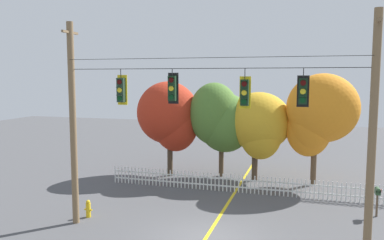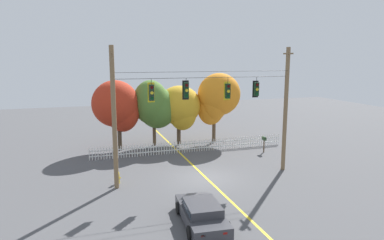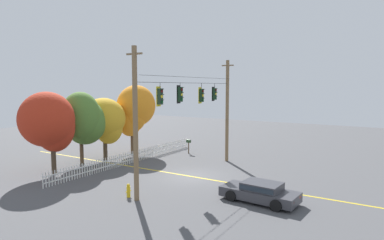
% 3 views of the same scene
% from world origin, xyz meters
% --- Properties ---
extents(ground, '(80.00, 80.00, 0.00)m').
position_xyz_m(ground, '(0.00, 0.00, 0.00)').
color(ground, '#4C4C4F').
extents(lane_centerline_stripe, '(0.16, 36.00, 0.01)m').
position_xyz_m(lane_centerline_stripe, '(0.00, 0.00, 0.00)').
color(lane_centerline_stripe, gold).
rests_on(lane_centerline_stripe, ground).
extents(signal_support_span, '(12.25, 1.10, 8.80)m').
position_xyz_m(signal_support_span, '(0.00, -0.00, 4.48)').
color(signal_support_span, brown).
rests_on(signal_support_span, ground).
extents(traffic_signal_northbound_secondary, '(0.43, 0.38, 1.49)m').
position_xyz_m(traffic_signal_northbound_secondary, '(-3.65, 0.01, 5.94)').
color(traffic_signal_northbound_secondary, black).
extents(traffic_signal_eastbound_side, '(0.43, 0.38, 1.40)m').
position_xyz_m(traffic_signal_eastbound_side, '(-1.40, 0.01, 6.02)').
color(traffic_signal_eastbound_side, black).
extents(traffic_signal_southbound_primary, '(0.43, 0.38, 1.52)m').
position_xyz_m(traffic_signal_southbound_primary, '(1.48, 0.01, 5.89)').
color(traffic_signal_southbound_primary, black).
extents(traffic_signal_northbound_primary, '(0.43, 0.38, 1.42)m').
position_xyz_m(traffic_signal_northbound_primary, '(3.60, 0.01, 5.96)').
color(traffic_signal_northbound_primary, black).
extents(white_picket_fence, '(17.21, 0.06, 1.02)m').
position_xyz_m(white_picket_fence, '(1.10, 6.60, 0.51)').
color(white_picket_fence, white).
rests_on(white_picket_fence, ground).
extents(autumn_maple_near_fence, '(4.14, 3.77, 6.18)m').
position_xyz_m(autumn_maple_near_fence, '(-4.83, 9.39, 3.93)').
color(autumn_maple_near_fence, '#473828').
rests_on(autumn_maple_near_fence, ground).
extents(autumn_maple_mid, '(4.02, 3.46, 6.13)m').
position_xyz_m(autumn_maple_mid, '(-1.55, 9.59, 3.83)').
color(autumn_maple_mid, brown).
rests_on(autumn_maple_mid, ground).
extents(autumn_oak_far_east, '(4.03, 3.82, 5.54)m').
position_xyz_m(autumn_oak_far_east, '(0.93, 9.68, 3.50)').
color(autumn_oak_far_east, '#473828').
rests_on(autumn_oak_far_east, ground).
extents(autumn_maple_far_west, '(4.13, 3.47, 6.68)m').
position_xyz_m(autumn_maple_far_west, '(4.36, 9.17, 4.29)').
color(autumn_maple_far_west, brown).
rests_on(autumn_maple_far_west, ground).
extents(parked_car, '(2.22, 4.48, 1.15)m').
position_xyz_m(parked_car, '(-2.49, -6.17, 0.61)').
color(parked_car, '#38383D').
rests_on(parked_car, ground).
extents(fire_hydrant, '(0.38, 0.22, 0.82)m').
position_xyz_m(fire_hydrant, '(-5.83, 0.77, 0.40)').
color(fire_hydrant, gold).
rests_on(fire_hydrant, ground).
extents(roadside_mailbox, '(0.25, 0.44, 1.38)m').
position_xyz_m(roadside_mailbox, '(7.01, 4.63, 1.13)').
color(roadside_mailbox, brown).
rests_on(roadside_mailbox, ground).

